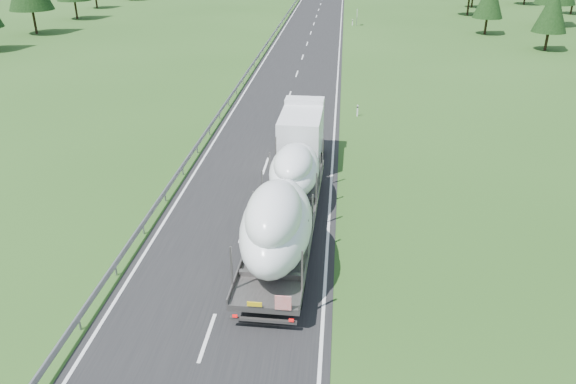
{
  "coord_description": "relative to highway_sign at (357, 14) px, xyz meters",
  "views": [
    {
      "loc": [
        4.94,
        -17.53,
        14.99
      ],
      "look_at": [
        2.39,
        9.34,
        2.2
      ],
      "focal_mm": 35.0,
      "sensor_mm": 36.0,
      "label": 1
    }
  ],
  "objects": [
    {
      "name": "highway_sign",
      "position": [
        0.0,
        0.0,
        0.0
      ],
      "size": [
        0.08,
        0.9,
        2.6
      ],
      "color": "slate",
      "rests_on": "ground"
    },
    {
      "name": "guardrail",
      "position": [
        -12.5,
        19.94,
        -1.21
      ],
      "size": [
        0.1,
        400.0,
        0.76
      ],
      "color": "slate",
      "rests_on": "ground"
    },
    {
      "name": "boat_truck",
      "position": [
        -4.81,
        -70.15,
        0.69
      ],
      "size": [
        3.41,
        21.37,
        4.97
      ],
      "color": "white",
      "rests_on": "ground"
    },
    {
      "name": "ground",
      "position": [
        -7.2,
        -80.0,
        -1.81
      ],
      "size": [
        400.0,
        400.0,
        0.0
      ],
      "primitive_type": "plane",
      "color": "#244818",
      "rests_on": "ground"
    },
    {
      "name": "road_surface",
      "position": [
        -7.2,
        20.0,
        -1.8
      ],
      "size": [
        10.0,
        400.0,
        0.02
      ],
      "primitive_type": "cube",
      "color": "black",
      "rests_on": "ground"
    }
  ]
}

